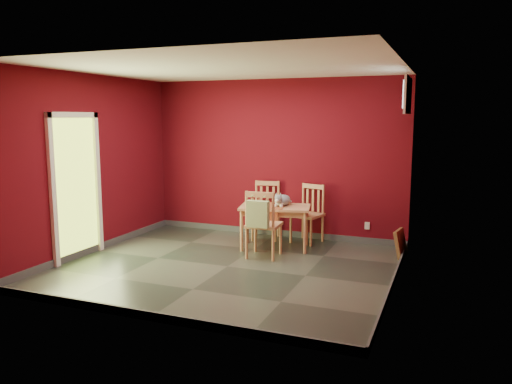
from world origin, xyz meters
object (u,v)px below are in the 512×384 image
(dining_table, at_px, (275,211))
(chair_far_right, at_px, (308,213))
(chair_far_left, at_px, (266,209))
(picture_frame, at_px, (400,243))
(cat, at_px, (282,198))
(tote_bag, at_px, (258,214))
(chair_near, at_px, (263,223))

(dining_table, distance_m, chair_far_right, 0.71)
(dining_table, bearing_deg, chair_far_right, 57.32)
(chair_far_left, relative_size, picture_frame, 2.28)
(chair_far_right, bearing_deg, cat, -120.30)
(dining_table, xyz_separation_m, picture_frame, (1.90, 0.21, -0.39))
(dining_table, height_order, chair_far_right, chair_far_right)
(cat, height_order, picture_frame, cat)
(dining_table, height_order, chair_far_left, chair_far_left)
(picture_frame, bearing_deg, dining_table, -173.70)
(chair_far_right, relative_size, tote_bag, 2.12)
(cat, bearing_deg, tote_bag, -106.06)
(chair_near, xyz_separation_m, cat, (0.08, 0.66, 0.28))
(dining_table, xyz_separation_m, chair_far_right, (0.38, 0.59, -0.10))
(chair_far_left, relative_size, tote_bag, 2.15)
(chair_far_right, height_order, tote_bag, chair_far_right)
(dining_table, distance_m, picture_frame, 1.95)
(tote_bag, relative_size, cat, 0.95)
(cat, relative_size, picture_frame, 1.11)
(dining_table, bearing_deg, chair_far_left, 122.26)
(tote_bag, bearing_deg, dining_table, 91.39)
(chair_far_left, height_order, tote_bag, chair_far_left)
(cat, bearing_deg, dining_table, -144.60)
(tote_bag, bearing_deg, cat, 85.45)
(chair_far_left, xyz_separation_m, chair_far_right, (0.74, 0.02, -0.01))
(chair_near, bearing_deg, picture_frame, 22.18)
(dining_table, bearing_deg, tote_bag, -88.61)
(chair_far_left, relative_size, cat, 2.06)
(chair_near, bearing_deg, tote_bag, -87.81)
(dining_table, distance_m, chair_far_left, 0.69)
(chair_far_right, distance_m, chair_near, 1.21)
(chair_far_right, xyz_separation_m, picture_frame, (1.52, -0.38, -0.28))
(tote_bag, height_order, cat, tote_bag)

